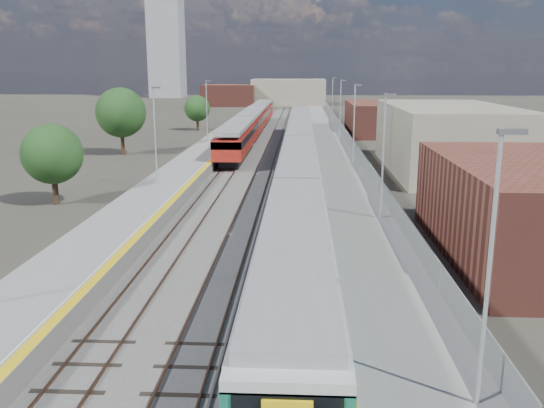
{
  "coord_description": "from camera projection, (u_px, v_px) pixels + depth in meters",
  "views": [
    {
      "loc": [
        1.74,
        -12.28,
        9.92
      ],
      "look_at": [
        0.05,
        20.33,
        2.2
      ],
      "focal_mm": 38.0,
      "sensor_mm": 36.0,
      "label": 1
    }
  ],
  "objects": [
    {
      "name": "buildings",
      "position": [
        225.0,
        65.0,
        147.46
      ],
      "size": [
        72.0,
        185.5,
        40.0
      ],
      "color": "brown",
      "rests_on": "ground"
    },
    {
      "name": "tree_b",
      "position": [
        121.0,
        113.0,
        66.59
      ],
      "size": [
        5.76,
        5.76,
        7.8
      ],
      "color": "#382619",
      "rests_on": "ground"
    },
    {
      "name": "tracks",
      "position": [
        272.0,
        155.0,
        67.02
      ],
      "size": [
        8.96,
        160.0,
        0.17
      ],
      "color": "#4C3323",
      "rests_on": "ground"
    },
    {
      "name": "tree_a",
      "position": [
        52.0,
        154.0,
        42.17
      ],
      "size": [
        4.44,
        4.44,
        6.02
      ],
      "color": "#382619",
      "rests_on": "ground"
    },
    {
      "name": "tree_c",
      "position": [
        197.0,
        109.0,
        93.17
      ],
      "size": [
        4.18,
        4.18,
        5.67
      ],
      "color": "#382619",
      "rests_on": "ground"
    },
    {
      "name": "platform_left",
      "position": [
        207.0,
        153.0,
        65.66
      ],
      "size": [
        4.3,
        155.0,
        8.52
      ],
      "color": "slate",
      "rests_on": "ground"
    },
    {
      "name": "ballast_bed",
      "position": [
        266.0,
        157.0,
        65.44
      ],
      "size": [
        10.5,
        155.0,
        0.06
      ],
      "primitive_type": "cube",
      "color": "#565451",
      "rests_on": "ground"
    },
    {
      "name": "red_train",
      "position": [
        253.0,
        122.0,
        84.5
      ],
      "size": [
        2.99,
        60.57,
        3.77
      ],
      "color": "black",
      "rests_on": "ground"
    },
    {
      "name": "green_train",
      "position": [
        299.0,
        154.0,
        52.36
      ],
      "size": [
        2.97,
        82.63,
        3.27
      ],
      "color": "black",
      "rests_on": "ground"
    },
    {
      "name": "platform_right",
      "position": [
        333.0,
        154.0,
        64.94
      ],
      "size": [
        4.7,
        155.0,
        8.52
      ],
      "color": "slate",
      "rests_on": "ground"
    },
    {
      "name": "tree_d",
      "position": [
        468.0,
        117.0,
        76.07
      ],
      "size": [
        4.23,
        4.23,
        5.73
      ],
      "color": "#382619",
      "rests_on": "ground"
    },
    {
      "name": "ground",
      "position": [
        286.0,
        161.0,
        62.9
      ],
      "size": [
        320.0,
        320.0,
        0.0
      ],
      "primitive_type": "plane",
      "color": "#47443A",
      "rests_on": "ground"
    }
  ]
}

